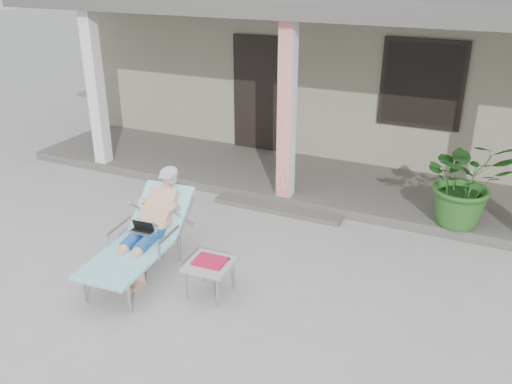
% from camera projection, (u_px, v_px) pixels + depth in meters
% --- Properties ---
extents(ground, '(60.00, 60.00, 0.00)m').
position_uv_depth(ground, '(219.00, 270.00, 6.66)').
color(ground, '#9E9E99').
rests_on(ground, ground).
extents(house, '(10.40, 5.40, 3.30)m').
position_uv_depth(house, '(364.00, 53.00, 11.39)').
color(house, gray).
rests_on(house, ground).
extents(porch_deck, '(10.00, 2.00, 0.15)m').
position_uv_depth(porch_deck, '(304.00, 180.00, 9.12)').
color(porch_deck, '#605B56').
rests_on(porch_deck, ground).
extents(porch_overhang, '(10.00, 2.30, 2.85)m').
position_uv_depth(porch_overhang, '(309.00, 11.00, 7.98)').
color(porch_overhang, silver).
rests_on(porch_overhang, porch_deck).
extents(porch_step, '(2.00, 0.30, 0.07)m').
position_uv_depth(porch_step, '(277.00, 208.00, 8.18)').
color(porch_step, '#605B56').
rests_on(porch_step, ground).
extents(lounger, '(0.80, 1.84, 1.17)m').
position_uv_depth(lounger, '(144.00, 216.00, 6.41)').
color(lounger, '#B7B7BC').
rests_on(lounger, ground).
extents(side_table, '(0.52, 0.52, 0.45)m').
position_uv_depth(side_table, '(210.00, 266.00, 6.04)').
color(side_table, '#A2A29E').
rests_on(side_table, ground).
extents(potted_palm, '(1.41, 1.32, 1.27)m').
position_uv_depth(potted_palm, '(466.00, 181.00, 7.23)').
color(potted_palm, '#26591E').
rests_on(potted_palm, porch_deck).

